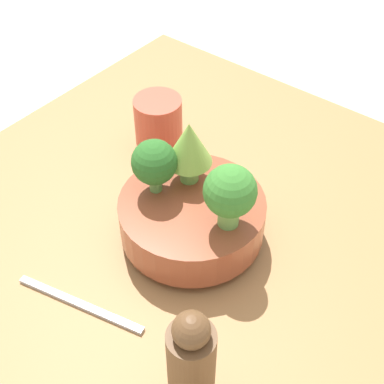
# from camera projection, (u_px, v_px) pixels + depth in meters

# --- Properties ---
(ground_plane) EXTENTS (6.00, 6.00, 0.00)m
(ground_plane) POSITION_uv_depth(u_px,v_px,m) (206.00, 243.00, 0.84)
(ground_plane) COLOR beige
(table) EXTENTS (0.88, 0.83, 0.04)m
(table) POSITION_uv_depth(u_px,v_px,m) (207.00, 236.00, 0.82)
(table) COLOR #9E7042
(table) RESTS_ON ground_plane
(bowl) EXTENTS (0.21, 0.21, 0.07)m
(bowl) POSITION_uv_depth(u_px,v_px,m) (192.00, 217.00, 0.77)
(bowl) COLOR brown
(bowl) RESTS_ON table
(broccoli_floret_right) EXTENTS (0.07, 0.07, 0.10)m
(broccoli_floret_right) POSITION_uv_depth(u_px,v_px,m) (230.00, 193.00, 0.68)
(broccoli_floret_right) COLOR #6BA34C
(broccoli_floret_right) RESTS_ON bowl
(romanesco_piece_far) EXTENTS (0.07, 0.07, 0.10)m
(romanesco_piece_far) POSITION_uv_depth(u_px,v_px,m) (189.00, 145.00, 0.74)
(romanesco_piece_far) COLOR #6BA34C
(romanesco_piece_far) RESTS_ON bowl
(broccoli_floret_left) EXTENTS (0.06, 0.06, 0.08)m
(broccoli_floret_left) POSITION_uv_depth(u_px,v_px,m) (154.00, 163.00, 0.73)
(broccoli_floret_left) COLOR #609347
(broccoli_floret_left) RESTS_ON bowl
(cup) EXTENTS (0.08, 0.08, 0.10)m
(cup) POSITION_uv_depth(u_px,v_px,m) (159.00, 124.00, 0.91)
(cup) COLOR #C64C38
(cup) RESTS_ON table
(pepper_mill) EXTENTS (0.05, 0.05, 0.17)m
(pepper_mill) POSITION_uv_depth(u_px,v_px,m) (191.00, 366.00, 0.56)
(pepper_mill) COLOR brown
(pepper_mill) RESTS_ON table
(fork) EXTENTS (0.19, 0.05, 0.01)m
(fork) POSITION_uv_depth(u_px,v_px,m) (80.00, 304.00, 0.71)
(fork) COLOR #B2B2B7
(fork) RESTS_ON table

